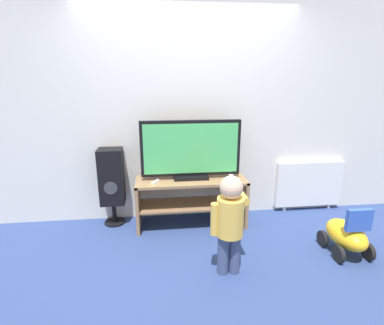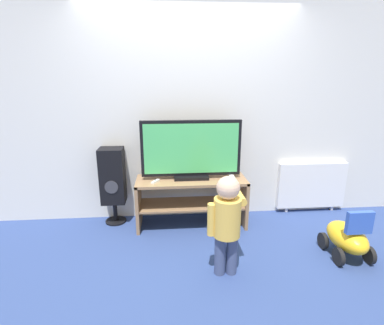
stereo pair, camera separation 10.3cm
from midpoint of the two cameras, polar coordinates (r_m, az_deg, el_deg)
name	(u,v)px [view 1 (the left image)]	position (r m, az deg, el deg)	size (l,w,h in m)	color
ground_plane	(193,233)	(3.51, -0.60, -13.28)	(16.00, 16.00, 0.00)	navy
wall_back	(188,113)	(3.62, -1.59, 9.39)	(10.00, 0.06, 2.60)	silver
tv_stand	(191,195)	(3.55, -1.02, -6.12)	(1.28, 0.45, 0.57)	#93704C
television	(191,150)	(3.40, -1.09, 2.30)	(1.14, 0.20, 0.68)	black
game_console	(231,177)	(3.51, 6.64, -2.72)	(0.05, 0.18, 0.04)	white
remote_primary	(155,182)	(3.38, -7.86, -3.68)	(0.10, 0.13, 0.03)	white
child	(230,217)	(2.65, 6.15, -10.31)	(0.35, 0.51, 0.92)	#3F4C72
speaker_tower	(112,178)	(3.64, -15.84, -2.92)	(0.28, 0.25, 0.93)	black
ride_on_toy	(347,235)	(3.40, 26.59, -12.19)	(0.35, 0.52, 0.54)	gold
radiator	(309,184)	(4.22, 20.68, -3.85)	(0.89, 0.08, 0.66)	white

